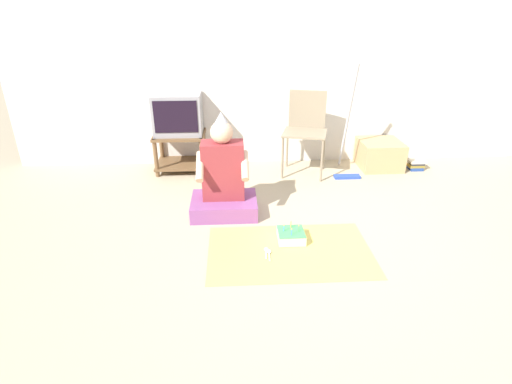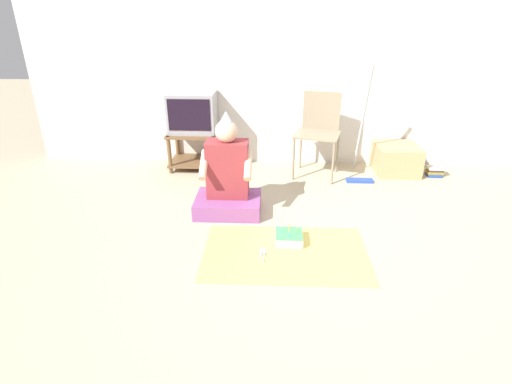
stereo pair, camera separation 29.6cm
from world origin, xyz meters
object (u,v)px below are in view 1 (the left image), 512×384
folding_chair (306,126)px  person_seated (223,181)px  tv (178,114)px  birthday_cake (291,236)px  cardboard_box_stack (379,154)px  book_pile (416,165)px  dust_mop (348,144)px

folding_chair → person_seated: (-0.88, -0.95, -0.23)m
folding_chair → person_seated: size_ratio=0.97×
folding_chair → tv: bearing=174.7°
person_seated → birthday_cake: size_ratio=4.32×
cardboard_box_stack → book_pile: cardboard_box_stack is taller
cardboard_box_stack → dust_mop: bearing=-154.8°
tv → book_pile: tv is taller
tv → cardboard_box_stack: tv is taller
cardboard_box_stack → dust_mop: dust_mop is taller
folding_chair → person_seated: bearing=-133.0°
dust_mop → person_seated: bearing=-148.5°
book_pile → person_seated: 2.37m
tv → folding_chair: (1.38, -0.13, -0.12)m
cardboard_box_stack → birthday_cake: (-1.24, -1.55, -0.11)m
dust_mop → book_pile: 0.91m
cardboard_box_stack → book_pile: 0.43m
book_pile → folding_chair: bearing=178.8°
folding_chair → dust_mop: (0.44, -0.14, -0.17)m
cardboard_box_stack → person_seated: bearing=-150.0°
folding_chair → book_pile: folding_chair is taller
folding_chair → cardboard_box_stack: (0.89, 0.08, -0.37)m
dust_mop → person_seated: (-1.32, -0.81, -0.05)m
dust_mop → birthday_cake: (-0.79, -1.34, -0.30)m
tv → birthday_cake: 2.00m
tv → folding_chair: folding_chair is taller
dust_mop → folding_chair: bearing=162.8°
folding_chair → birthday_cake: folding_chair is taller
folding_chair → person_seated: 1.31m
tv → book_pile: bearing=-3.3°
birthday_cake → tv: bearing=122.6°
dust_mop → birthday_cake: size_ratio=5.73×
book_pile → birthday_cake: (-1.64, -1.45, -0.01)m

